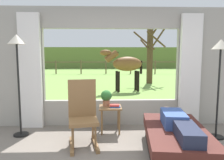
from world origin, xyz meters
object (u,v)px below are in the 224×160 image
Objects in this scene: reclining_person at (178,123)px; rocking_chair at (83,113)px; side_table at (110,111)px; potted_plant at (106,97)px; recliner_sofa at (176,141)px; horse at (126,64)px; floor_lamp_left at (17,55)px; floor_lamp_right at (220,59)px; book_stack at (115,106)px; pasture_tree at (150,53)px.

rocking_chair is (-1.48, 0.50, 0.02)m from reclining_person.
side_table is 0.29m from potted_plant.
horse reaches higher than recliner_sofa.
floor_lamp_left is (-2.72, 0.91, 1.33)m from recliner_sofa.
potted_plant is 0.18× the size of floor_lamp_right.
potted_plant is 0.18× the size of horse.
book_stack is 7.73m from pasture_tree.
horse is at bearing 103.07° from floor_lamp_right.
reclining_person is 1.58m from potted_plant.
side_table is at bearing 160.98° from horse.
side_table is at bearing -36.87° from potted_plant.
horse is (-0.21, 5.80, 0.94)m from recliner_sofa.
rocking_chair is 0.78m from side_table.
floor_lamp_right is 0.58× the size of pasture_tree.
pasture_tree is (1.34, 8.29, 1.40)m from recliner_sofa.
horse reaches higher than potted_plant.
rocking_chair is at bearing -175.30° from floor_lamp_right.
book_stack is 4.91m from horse.
pasture_tree is at bearing -41.74° from horse.
recliner_sofa is at bearing 97.06° from reclining_person.
reclining_person is at bearing 172.30° from horse.
rocking_chair reaches higher than side_table.
floor_lamp_right is 1.00× the size of horse.
side_table is at bearing 4.26° from floor_lamp_left.
floor_lamp_left is (-1.82, -0.06, 1.01)m from book_stack.
potted_plant is at bearing 141.27° from recliner_sofa.
pasture_tree reaches higher than reclining_person.
rocking_chair is 0.58× the size of floor_lamp_left.
floor_lamp_right is at bearing -9.68° from book_stack.
horse reaches higher than book_stack.
pasture_tree reaches higher than floor_lamp_left.
side_table is (-0.99, 1.04, 0.21)m from recliner_sofa.
reclining_person is at bearing -99.14° from pasture_tree.
floor_lamp_right is 7.65m from pasture_tree.
rocking_chair is (-1.48, 0.45, 0.33)m from recliner_sofa.
horse reaches higher than rocking_chair.
horse is at bearing 99.17° from recliner_sofa.
rocking_chair is 5.40× the size of book_stack.
side_table is 4.88m from horse.
floor_lamp_left is at bearing 167.64° from reclining_person.
floor_lamp_left is (-1.65, -0.19, 0.85)m from potted_plant.
rocking_chair is at bearing -129.82° from side_table.
pasture_tree is (2.33, 7.25, 1.19)m from side_table.
pasture_tree is (1.34, 8.34, 1.10)m from reclining_person.
floor_lamp_left is 0.61× the size of pasture_tree.
recliner_sofa is 1.45m from side_table.
pasture_tree is (0.36, 7.64, 0.15)m from floor_lamp_right.
horse is (1.26, 5.35, 0.61)m from rocking_chair.
floor_lamp_right is (2.46, 0.20, 0.93)m from rocking_chair.
potted_plant reaches higher than side_table.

